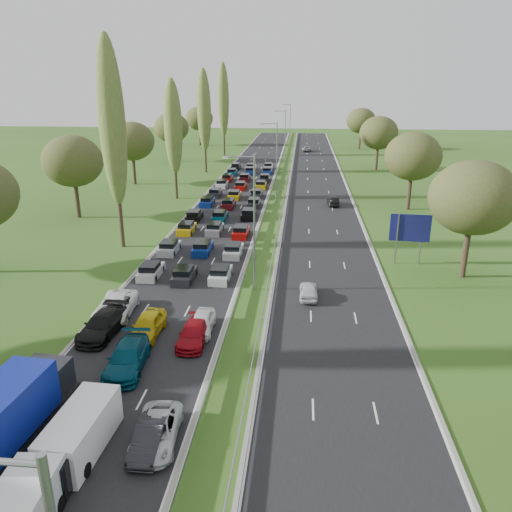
% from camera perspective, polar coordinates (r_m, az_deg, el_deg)
% --- Properties ---
extents(ground, '(260.00, 260.00, 0.00)m').
position_cam_1_polar(ground, '(80.12, 2.38, 6.53)').
color(ground, '#2F4D18').
rests_on(ground, ground).
extents(near_carriageway, '(10.50, 215.00, 0.04)m').
position_cam_1_polar(near_carriageway, '(83.16, -2.20, 7.00)').
color(near_carriageway, black).
rests_on(near_carriageway, ground).
extents(far_carriageway, '(10.50, 215.00, 0.04)m').
position_cam_1_polar(far_carriageway, '(82.51, 7.20, 6.77)').
color(far_carriageway, black).
rests_on(far_carriageway, ground).
extents(central_reservation, '(2.36, 215.00, 0.32)m').
position_cam_1_polar(central_reservation, '(82.45, 2.48, 7.28)').
color(central_reservation, gray).
rests_on(central_reservation, ground).
extents(lamp_columns, '(0.18, 140.18, 12.00)m').
position_cam_1_polar(lamp_columns, '(77.05, 2.36, 10.56)').
color(lamp_columns, gray).
rests_on(lamp_columns, ground).
extents(poplar_row, '(2.80, 127.80, 22.44)m').
position_cam_1_polar(poplar_row, '(69.39, -11.79, 14.54)').
color(poplar_row, '#2D2116').
rests_on(poplar_row, ground).
extents(woodland_left, '(8.00, 166.00, 11.10)m').
position_cam_1_polar(woodland_left, '(68.64, -21.40, 9.63)').
color(woodland_left, '#2D2116').
rests_on(woodland_left, ground).
extents(woodland_right, '(8.00, 153.00, 11.10)m').
position_cam_1_polar(woodland_right, '(67.30, 18.90, 9.75)').
color(woodland_right, '#2D2116').
rests_on(woodland_right, ground).
extents(traffic_queue_fill, '(9.06, 68.27, 0.80)m').
position_cam_1_polar(traffic_queue_fill, '(77.83, -2.70, 6.48)').
color(traffic_queue_fill, silver).
rests_on(traffic_queue_fill, ground).
extents(near_car_2, '(3.10, 5.94, 1.60)m').
position_cam_1_polar(near_car_2, '(41.19, -15.76, -5.56)').
color(near_car_2, white).
rests_on(near_car_2, near_carriageway).
extents(near_car_3, '(2.68, 5.68, 1.60)m').
position_cam_1_polar(near_car_3, '(38.51, -17.11, -7.49)').
color(near_car_3, black).
rests_on(near_car_3, near_carriageway).
extents(near_car_7, '(2.72, 5.72, 1.61)m').
position_cam_1_polar(near_car_7, '(33.76, -14.50, -11.20)').
color(near_car_7, '#053D50').
rests_on(near_car_7, near_carriageway).
extents(near_car_8, '(1.99, 4.76, 1.61)m').
position_cam_1_polar(near_car_8, '(37.55, -12.29, -7.75)').
color(near_car_8, '#B69E0C').
rests_on(near_car_8, near_carriageway).
extents(near_car_9, '(1.45, 4.05, 1.33)m').
position_cam_1_polar(near_car_9, '(27.27, -12.01, -19.53)').
color(near_car_9, black).
rests_on(near_car_9, near_carriageway).
extents(near_car_10, '(2.53, 4.88, 1.32)m').
position_cam_1_polar(near_car_10, '(27.54, -11.32, -19.06)').
color(near_car_10, silver).
rests_on(near_car_10, near_carriageway).
extents(near_car_11, '(1.91, 4.66, 1.35)m').
position_cam_1_polar(near_car_11, '(36.12, -7.15, -8.80)').
color(near_car_11, maroon).
rests_on(near_car_11, near_carriageway).
extents(near_car_12, '(1.80, 4.25, 1.43)m').
position_cam_1_polar(near_car_12, '(37.53, -6.19, -7.56)').
color(near_car_12, white).
rests_on(near_car_12, near_carriageway).
extents(far_car_0, '(1.56, 3.86, 1.31)m').
position_cam_1_polar(far_car_0, '(43.22, 6.03, -3.91)').
color(far_car_0, silver).
rests_on(far_car_0, far_carriageway).
extents(far_car_1, '(1.76, 4.16, 1.34)m').
position_cam_1_polar(far_car_1, '(76.44, 8.80, 6.23)').
color(far_car_1, black).
rests_on(far_car_1, far_carriageway).
extents(far_car_2, '(2.43, 5.06, 1.39)m').
position_cam_1_polar(far_car_2, '(138.10, 5.81, 12.11)').
color(far_car_2, gray).
rests_on(far_car_2, far_carriageway).
extents(blue_lorry, '(2.46, 8.86, 3.74)m').
position_cam_1_polar(blue_lorry, '(28.78, -26.22, -15.91)').
color(blue_lorry, black).
rests_on(blue_lorry, near_carriageway).
extents(white_van_rear, '(2.13, 5.42, 2.18)m').
position_cam_1_polar(white_van_rear, '(27.92, -19.17, -18.13)').
color(white_van_rear, white).
rests_on(white_van_rear, near_carriageway).
extents(direction_sign, '(4.00, 0.40, 5.20)m').
position_cam_1_polar(direction_sign, '(52.38, 17.19, 2.84)').
color(direction_sign, gray).
rests_on(direction_sign, ground).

